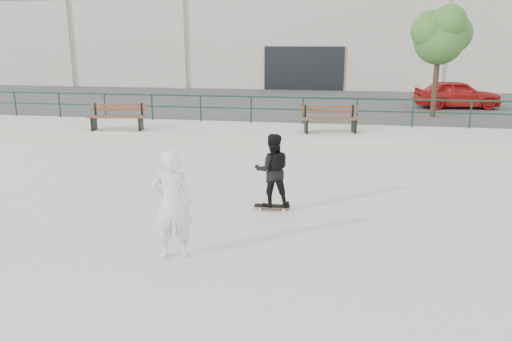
% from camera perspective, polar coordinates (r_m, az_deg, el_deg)
% --- Properties ---
extents(ground, '(120.00, 120.00, 0.00)m').
position_cam_1_polar(ground, '(9.12, -6.56, -8.72)').
color(ground, beige).
rests_on(ground, ground).
extents(ledge, '(30.00, 3.00, 0.50)m').
position_cam_1_polar(ledge, '(18.00, 1.83, 3.97)').
color(ledge, '#AEA99F').
rests_on(ledge, ground).
extents(parking_strip, '(60.00, 14.00, 0.50)m').
position_cam_1_polar(parking_strip, '(26.34, 4.41, 7.37)').
color(parking_strip, '#373737').
rests_on(parking_strip, ground).
extents(railing, '(28.00, 0.06, 1.03)m').
position_cam_1_polar(railing, '(19.12, 2.40, 7.61)').
color(railing, '#153A22').
rests_on(railing, ledge).
extents(commercial_building, '(44.20, 16.33, 8.00)m').
position_cam_1_polar(commercial_building, '(40.09, 6.51, 16.04)').
color(commercial_building, beige).
rests_on(commercial_building, ground).
extents(bench_left, '(2.07, 0.91, 0.92)m').
position_cam_1_polar(bench_left, '(18.43, -15.55, 5.92)').
color(bench_left, '#582F1E').
rests_on(bench_left, ledge).
extents(bench_right, '(2.07, 0.98, 0.92)m').
position_cam_1_polar(bench_right, '(17.46, 8.44, 5.83)').
color(bench_right, '#582F1E').
rests_on(bench_right, ledge).
extents(tree, '(2.50, 2.22, 4.45)m').
position_cam_1_polar(tree, '(21.92, 20.35, 14.45)').
color(tree, '#432C21').
rests_on(tree, parking_strip).
extents(red_car, '(3.97, 1.94, 1.30)m').
position_cam_1_polar(red_car, '(25.29, 21.98, 8.11)').
color(red_car, '#AC1615').
rests_on(red_car, parking_strip).
extents(skateboard, '(0.79, 0.24, 0.09)m').
position_cam_1_polar(skateboard, '(10.96, 1.85, -4.12)').
color(skateboard, black).
rests_on(skateboard, ground).
extents(standing_skater, '(0.89, 0.75, 1.60)m').
position_cam_1_polar(standing_skater, '(10.72, 1.89, 0.03)').
color(standing_skater, black).
rests_on(standing_skater, skateboard).
extents(seated_skater, '(0.79, 0.63, 1.88)m').
position_cam_1_polar(seated_skater, '(8.49, -9.57, -3.82)').
color(seated_skater, silver).
rests_on(seated_skater, ground).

